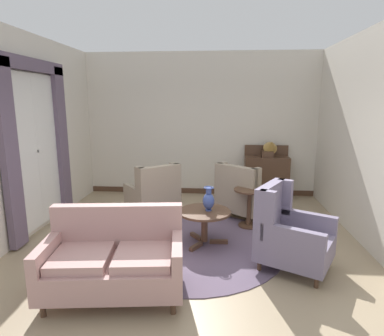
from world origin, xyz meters
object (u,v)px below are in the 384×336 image
porcelain_vase (209,200)px  settee (114,260)px  armchair_near_window (289,234)px  armchair_near_sideboard (154,197)px  armchair_beside_settee (244,195)px  coffee_table (204,218)px  gramophone (270,147)px  sideboard (266,175)px  side_table (249,204)px

porcelain_vase → settee: size_ratio=0.23×
armchair_near_window → armchair_near_sideboard: bearing=81.7°
settee → armchair_beside_settee: bearing=52.1°
coffee_table → gramophone: (1.32, 2.47, 0.75)m
gramophone → settee: bearing=-120.3°
sideboard → settee: bearing=-119.3°
armchair_near_sideboard → side_table: (1.70, -0.20, -0.04)m
settee → sideboard: size_ratio=1.36×
sideboard → gramophone: (0.05, -0.09, 0.63)m
armchair_near_sideboard → side_table: size_ratio=1.64×
armchair_beside_settee → armchair_near_window: 1.97m
armchair_near_window → side_table: 1.43m
settee → gramophone: 4.55m
settee → sideboard: bearing=54.0°
sideboard → gramophone: 0.64m
settee → side_table: (1.69, 2.17, 0.01)m
armchair_beside_settee → side_table: armchair_beside_settee is taller
porcelain_vase → sideboard: 2.82m
settee → sideboard: sideboard is taller
settee → side_table: bearing=45.4°
coffee_table → armchair_near_window: size_ratio=0.70×
coffee_table → armchair_beside_settee: 1.47m
armchair_near_window → porcelain_vase: bearing=88.1°
porcelain_vase → sideboard: size_ratio=0.31×
armchair_beside_settee → gramophone: gramophone is taller
armchair_near_window → gramophone: 3.17m
armchair_beside_settee → armchair_near_window: bearing=142.1°
armchair_near_sideboard → gramophone: 2.83m
armchair_near_sideboard → gramophone: bearing=175.2°
coffee_table → armchair_beside_settee: (0.69, 1.30, -0.00)m
porcelain_vase → sideboard: (1.21, 2.54, -0.16)m
coffee_table → armchair_beside_settee: armchair_beside_settee is taller
porcelain_vase → gramophone: bearing=62.8°
porcelain_vase → armchair_near_sideboard: armchair_near_sideboard is taller
coffee_table → side_table: side_table is taller
porcelain_vase → armchair_near_window: armchair_near_window is taller
side_table → armchair_beside_settee: bearing=95.3°
porcelain_vase → settee: settee is taller
armchair_beside_settee → armchair_near_sideboard: bearing=50.7°
porcelain_vase → armchair_beside_settee: armchair_beside_settee is taller
settee → coffee_table: bearing=49.1°
sideboard → porcelain_vase: bearing=-115.5°
settee → armchair_beside_settee: 3.16m
settee → armchair_beside_settee: armchair_beside_settee is taller
settee → gramophone: (2.27, 3.87, 0.76)m
armchair_near_window → sideboard: 3.17m
settee → porcelain_vase: bearing=47.9°
armchair_near_window → gramophone: size_ratio=2.36×
side_table → sideboard: sideboard is taller
coffee_table → armchair_near_sideboard: size_ratio=0.71×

